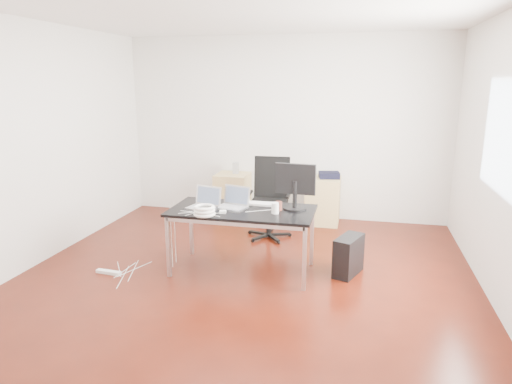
% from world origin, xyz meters
% --- Properties ---
extents(room_shell, '(5.00, 5.00, 5.00)m').
position_xyz_m(room_shell, '(0.04, 0.00, 1.40)').
color(room_shell, '#390E06').
rests_on(room_shell, ground).
extents(desk, '(1.60, 0.80, 0.73)m').
position_xyz_m(desk, '(-0.08, 0.20, 0.68)').
color(desk, black).
rests_on(desk, ground).
extents(office_chair, '(0.50, 0.51, 1.08)m').
position_xyz_m(office_chair, '(-0.02, 1.47, 0.61)').
color(office_chair, black).
rests_on(office_chair, ground).
extents(filing_cabinet_left, '(0.50, 0.50, 0.70)m').
position_xyz_m(filing_cabinet_left, '(-0.77, 2.23, 0.35)').
color(filing_cabinet_left, tan).
rests_on(filing_cabinet_left, ground).
extents(filing_cabinet_right, '(0.50, 0.50, 0.70)m').
position_xyz_m(filing_cabinet_right, '(0.65, 2.23, 0.35)').
color(filing_cabinet_right, tan).
rests_on(filing_cabinet_right, ground).
extents(pc_tower, '(0.35, 0.49, 0.44)m').
position_xyz_m(pc_tower, '(1.10, 0.38, 0.22)').
color(pc_tower, black).
rests_on(pc_tower, ground).
extents(wastebasket, '(0.30, 0.30, 0.28)m').
position_xyz_m(wastebasket, '(-0.28, 2.25, 0.14)').
color(wastebasket, black).
rests_on(wastebasket, ground).
extents(power_strip, '(0.30, 0.08, 0.04)m').
position_xyz_m(power_strip, '(-1.53, -0.23, 0.02)').
color(power_strip, white).
rests_on(power_strip, ground).
extents(laptop_left, '(0.38, 0.33, 0.23)m').
position_xyz_m(laptop_left, '(-0.51, 0.17, 0.79)').
color(laptop_left, silver).
rests_on(laptop_left, desk).
extents(laptop_right, '(0.39, 0.33, 0.23)m').
position_xyz_m(laptop_right, '(-0.19, 0.26, 0.79)').
color(laptop_right, silver).
rests_on(laptop_right, desk).
extents(monitor, '(0.45, 0.26, 0.51)m').
position_xyz_m(monitor, '(0.49, 0.36, 1.01)').
color(monitor, black).
rests_on(monitor, desk).
extents(keyboard, '(0.44, 0.15, 0.02)m').
position_xyz_m(keyboard, '(0.06, 0.44, 0.74)').
color(keyboard, white).
rests_on(keyboard, desk).
extents(cup_white, '(0.10, 0.10, 0.12)m').
position_xyz_m(cup_white, '(0.31, 0.12, 0.79)').
color(cup_white, white).
rests_on(cup_white, desk).
extents(cup_brown, '(0.08, 0.08, 0.10)m').
position_xyz_m(cup_brown, '(0.33, 0.25, 0.78)').
color(cup_brown, '#5C291F').
rests_on(cup_brown, desk).
extents(cable_coil, '(0.24, 0.24, 0.11)m').
position_xyz_m(cable_coil, '(-0.41, -0.12, 0.78)').
color(cable_coil, white).
rests_on(cable_coil, desk).
extents(power_adapter, '(0.08, 0.08, 0.03)m').
position_xyz_m(power_adapter, '(-0.24, 0.01, 0.74)').
color(power_adapter, white).
rests_on(power_adapter, desk).
extents(speaker, '(0.09, 0.08, 0.18)m').
position_xyz_m(speaker, '(-0.73, 2.27, 0.79)').
color(speaker, '#9E9E9E').
rests_on(speaker, filing_cabinet_left).
extents(navy_garment, '(0.34, 0.29, 0.09)m').
position_xyz_m(navy_garment, '(0.73, 2.26, 0.74)').
color(navy_garment, black).
rests_on(navy_garment, filing_cabinet_right).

